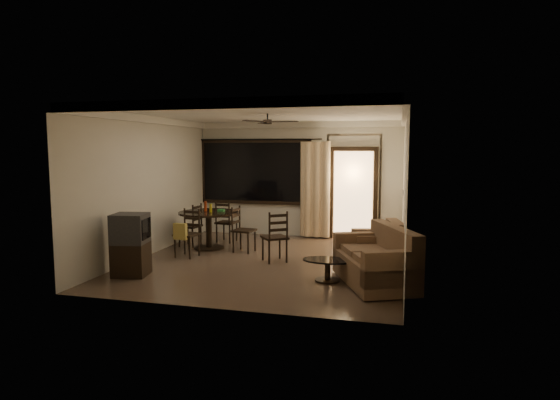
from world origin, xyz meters
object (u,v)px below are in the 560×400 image
(dining_chair_west, at_px, (191,234))
(armchair, at_px, (380,249))
(dining_chair_east, at_px, (244,238))
(dining_table, at_px, (209,220))
(tv_cabinet, at_px, (131,245))
(side_chair, at_px, (275,246))
(coffee_table, at_px, (328,267))
(sofa, at_px, (378,262))
(dining_chair_north, at_px, (226,230))
(dining_chair_south, at_px, (187,242))

(dining_chair_west, xyz_separation_m, armchair, (4.14, -0.94, 0.07))
(dining_chair_east, bearing_deg, armchair, -96.42)
(dining_table, relative_size, armchair, 1.29)
(tv_cabinet, bearing_deg, dining_table, 69.07)
(armchair, bearing_deg, dining_table, 154.86)
(dining_chair_west, distance_m, side_chair, 2.35)
(coffee_table, xyz_separation_m, side_chair, (-1.17, 1.08, 0.05))
(coffee_table, bearing_deg, dining_chair_west, 149.29)
(dining_chair_east, height_order, tv_cabinet, tv_cabinet)
(sofa, bearing_deg, dining_chair_north, 120.54)
(dining_table, bearing_deg, side_chair, -25.28)
(dining_chair_west, distance_m, coffee_table, 3.89)
(dining_chair_north, xyz_separation_m, armchair, (3.55, -1.61, 0.07))
(dining_chair_south, distance_m, side_chair, 1.80)
(dining_chair_south, height_order, coffee_table, dining_chair_south)
(dining_table, xyz_separation_m, dining_chair_east, (0.83, -0.11, -0.35))
(dining_chair_north, relative_size, armchair, 0.95)
(side_chair, bearing_deg, dining_chair_east, -74.49)
(dining_table, bearing_deg, sofa, -26.72)
(dining_table, distance_m, side_chair, 1.90)
(dining_chair_west, xyz_separation_m, side_chair, (2.17, -0.91, 0.01))
(dining_chair_south, xyz_separation_m, side_chair, (1.80, 0.05, -0.01))
(dining_chair_east, distance_m, dining_chair_north, 1.15)
(tv_cabinet, bearing_deg, dining_chair_south, 67.62)
(dining_chair_south, bearing_deg, side_chair, 9.45)
(dining_chair_west, bearing_deg, dining_table, 84.73)
(dining_chair_north, height_order, tv_cabinet, tv_cabinet)
(dining_chair_south, bearing_deg, dining_table, 89.91)
(sofa, bearing_deg, dining_chair_east, 125.54)
(dining_chair_north, height_order, side_chair, side_chair)
(dining_chair_south, relative_size, coffee_table, 1.16)
(dining_chair_south, relative_size, side_chair, 0.96)
(dining_chair_south, bearing_deg, sofa, -6.97)
(dining_chair_west, xyz_separation_m, dining_chair_north, (0.59, 0.67, 0.00))
(dining_chair_west, relative_size, coffee_table, 1.16)
(dining_chair_south, relative_size, sofa, 0.50)
(side_chair, bearing_deg, armchair, 143.09)
(armchair, bearing_deg, coffee_table, -139.51)
(coffee_table, height_order, side_chair, side_chair)
(tv_cabinet, height_order, sofa, tv_cabinet)
(dining_chair_west, height_order, armchair, dining_chair_west)
(dining_chair_north, bearing_deg, side_chair, 142.88)
(dining_chair_east, bearing_deg, dining_chair_west, 87.99)
(dining_chair_east, relative_size, coffee_table, 1.16)
(dining_chair_north, bearing_deg, armchair, 163.41)
(dining_chair_west, relative_size, tv_cabinet, 0.89)
(dining_table, height_order, tv_cabinet, tv_cabinet)
(coffee_table, bearing_deg, armchair, 52.87)
(dining_chair_north, distance_m, sofa, 4.42)
(dining_table, xyz_separation_m, tv_cabinet, (-0.43, -2.35, -0.10))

